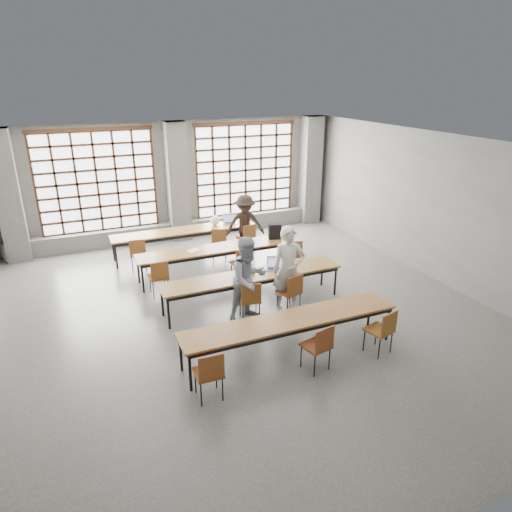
% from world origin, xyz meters
% --- Properties ---
extents(floor, '(11.00, 11.00, 0.00)m').
position_xyz_m(floor, '(0.00, 0.00, 0.00)').
color(floor, '#4D4D4A').
rests_on(floor, ground).
extents(ceiling, '(11.00, 11.00, 0.00)m').
position_xyz_m(ceiling, '(0.00, 0.00, 3.50)').
color(ceiling, silver).
rests_on(ceiling, floor).
extents(wall_back, '(10.00, 0.00, 10.00)m').
position_xyz_m(wall_back, '(0.00, 5.50, 1.75)').
color(wall_back, '#5E5E5B').
rests_on(wall_back, floor).
extents(wall_front, '(10.00, 0.00, 10.00)m').
position_xyz_m(wall_front, '(0.00, -5.50, 1.75)').
color(wall_front, '#5E5E5B').
rests_on(wall_front, floor).
extents(wall_right, '(0.00, 11.00, 11.00)m').
position_xyz_m(wall_right, '(5.00, 0.00, 1.75)').
color(wall_right, '#5E5E5B').
rests_on(wall_right, floor).
extents(column_left, '(0.60, 0.55, 3.50)m').
position_xyz_m(column_left, '(-4.50, 5.22, 1.75)').
color(column_left, '#575754').
rests_on(column_left, floor).
extents(column_mid, '(0.60, 0.55, 3.50)m').
position_xyz_m(column_mid, '(0.00, 5.22, 1.75)').
color(column_mid, '#575754').
rests_on(column_mid, floor).
extents(column_right, '(0.60, 0.55, 3.50)m').
position_xyz_m(column_right, '(4.50, 5.22, 1.75)').
color(column_right, '#575754').
rests_on(column_right, floor).
extents(window_left, '(3.32, 0.12, 3.00)m').
position_xyz_m(window_left, '(-2.25, 5.42, 1.90)').
color(window_left, white).
rests_on(window_left, wall_back).
extents(window_right, '(3.32, 0.12, 3.00)m').
position_xyz_m(window_right, '(2.25, 5.42, 1.90)').
color(window_right, white).
rests_on(window_right, wall_back).
extents(sill_ledge, '(9.80, 0.35, 0.50)m').
position_xyz_m(sill_ledge, '(0.00, 5.30, 0.25)').
color(sill_ledge, '#575754').
rests_on(sill_ledge, floor).
extents(desk_row_a, '(4.00, 0.70, 0.73)m').
position_xyz_m(desk_row_a, '(-0.23, 3.79, 0.66)').
color(desk_row_a, brown).
rests_on(desk_row_a, floor).
extents(desk_row_b, '(4.00, 0.70, 0.73)m').
position_xyz_m(desk_row_b, '(0.15, 2.10, 0.66)').
color(desk_row_b, brown).
rests_on(desk_row_b, floor).
extents(desk_row_c, '(4.00, 0.70, 0.73)m').
position_xyz_m(desk_row_c, '(0.32, 0.25, 0.66)').
color(desk_row_c, brown).
rests_on(desk_row_c, floor).
extents(desk_row_d, '(4.00, 0.70, 0.73)m').
position_xyz_m(desk_row_d, '(0.19, -1.79, 0.66)').
color(desk_row_d, brown).
rests_on(desk_row_d, floor).
extents(chair_back_left, '(0.46, 0.47, 0.88)m').
position_xyz_m(chair_back_left, '(-1.63, 3.16, 0.54)').
color(chair_back_left, brown).
rests_on(chair_back_left, floor).
extents(chair_back_mid, '(0.52, 0.52, 0.88)m').
position_xyz_m(chair_back_mid, '(0.55, 3.16, 0.54)').
color(chair_back_mid, brown).
rests_on(chair_back_mid, floor).
extents(chair_back_right, '(0.49, 0.49, 0.88)m').
position_xyz_m(chair_back_right, '(1.39, 3.16, 0.54)').
color(chair_back_right, brown).
rests_on(chair_back_right, floor).
extents(chair_mid_left, '(0.42, 0.43, 0.88)m').
position_xyz_m(chair_mid_left, '(-1.45, 1.47, 0.54)').
color(chair_mid_left, brown).
rests_on(chair_mid_left, floor).
extents(chair_mid_centre, '(0.44, 0.44, 0.88)m').
position_xyz_m(chair_mid_centre, '(0.55, 1.47, 0.54)').
color(chair_mid_centre, brown).
rests_on(chair_mid_centre, floor).
extents(chair_mid_right, '(0.45, 0.46, 0.88)m').
position_xyz_m(chair_mid_right, '(1.94, 1.47, 0.54)').
color(chair_mid_right, brown).
rests_on(chair_mid_right, floor).
extents(chair_front_left, '(0.50, 0.50, 0.88)m').
position_xyz_m(chair_front_left, '(0.01, -0.38, 0.54)').
color(chair_front_left, brown).
rests_on(chair_front_left, floor).
extents(chair_front_right, '(0.50, 0.50, 0.88)m').
position_xyz_m(chair_front_right, '(0.94, -0.38, 0.54)').
color(chair_front_right, brown).
rests_on(chair_front_right, floor).
extents(chair_near_left, '(0.43, 0.44, 0.88)m').
position_xyz_m(chair_near_left, '(-1.51, -2.42, 0.54)').
color(chair_near_left, brown).
rests_on(chair_near_left, floor).
extents(chair_near_mid, '(0.50, 0.50, 0.88)m').
position_xyz_m(chair_near_mid, '(0.41, -2.42, 0.54)').
color(chair_near_mid, brown).
rests_on(chair_near_mid, floor).
extents(chair_near_right, '(0.51, 0.51, 0.88)m').
position_xyz_m(chair_near_right, '(1.71, -2.42, 0.54)').
color(chair_near_right, brown).
rests_on(chair_near_right, floor).
extents(student_male, '(0.79, 0.63, 1.87)m').
position_xyz_m(student_male, '(0.92, -0.25, 0.93)').
color(student_male, silver).
rests_on(student_male, floor).
extents(student_female, '(1.00, 0.86, 1.77)m').
position_xyz_m(student_female, '(0.02, -0.25, 0.88)').
color(student_female, '#171F45').
rests_on(student_female, floor).
extents(student_back, '(1.20, 0.87, 1.67)m').
position_xyz_m(student_back, '(1.37, 3.29, 0.84)').
color(student_back, black).
rests_on(student_back, floor).
extents(laptop_front, '(0.45, 0.43, 0.26)m').
position_xyz_m(laptop_front, '(0.90, 0.35, 0.79)').
color(laptop_front, '#B0AFB4').
rests_on(laptop_front, desk_row_c).
extents(laptop_back, '(0.39, 0.34, 0.26)m').
position_xyz_m(laptop_back, '(1.13, 3.90, 0.79)').
color(laptop_back, '#BCBCC2').
rests_on(laptop_back, desk_row_a).
extents(mouse, '(0.10, 0.07, 0.04)m').
position_xyz_m(mouse, '(1.27, 0.23, 0.75)').
color(mouse, silver).
rests_on(mouse, desk_row_c).
extents(green_box, '(0.26, 0.11, 0.09)m').
position_xyz_m(green_box, '(0.27, 0.33, 0.78)').
color(green_box, green).
rests_on(green_box, desk_row_c).
extents(phone, '(0.14, 0.10, 0.01)m').
position_xyz_m(phone, '(0.50, 0.15, 0.74)').
color(phone, black).
rests_on(phone, desk_row_c).
extents(paper_sheet_a, '(0.36, 0.31, 0.00)m').
position_xyz_m(paper_sheet_a, '(-0.45, 2.15, 0.73)').
color(paper_sheet_a, white).
rests_on(paper_sheet_a, desk_row_b).
extents(paper_sheet_c, '(0.30, 0.22, 0.00)m').
position_xyz_m(paper_sheet_c, '(0.25, 2.10, 0.73)').
color(paper_sheet_c, white).
rests_on(paper_sheet_c, desk_row_b).
extents(backpack, '(0.36, 0.27, 0.40)m').
position_xyz_m(backpack, '(1.75, 2.15, 0.93)').
color(backpack, black).
rests_on(backpack, desk_row_b).
extents(plastic_bag, '(0.32, 0.29, 0.29)m').
position_xyz_m(plastic_bag, '(0.67, 3.84, 0.87)').
color(plastic_bag, white).
rests_on(plastic_bag, desk_row_a).
extents(red_pouch, '(0.21, 0.11, 0.06)m').
position_xyz_m(red_pouch, '(-1.51, -2.34, 0.50)').
color(red_pouch, maroon).
rests_on(red_pouch, chair_near_left).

